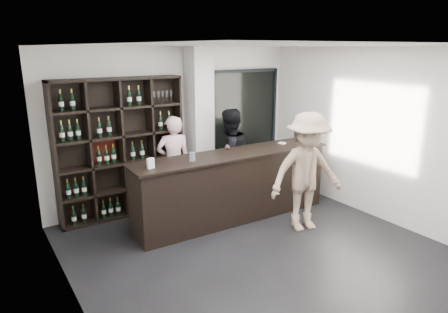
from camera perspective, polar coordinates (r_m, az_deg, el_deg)
floor at (r=5.88m, az=6.09°, el=-14.10°), size 5.00×5.50×0.01m
wine_shelf at (r=7.04m, az=-14.48°, el=1.07°), size 2.20×0.35×2.40m
structural_column at (r=7.50m, az=-3.47°, el=4.35°), size 0.40×0.40×2.90m
glass_panel at (r=8.33m, az=2.98°, el=5.12°), size 1.60×0.08×2.10m
tasting_counter at (r=6.82m, az=1.30°, el=-4.26°), size 3.56×0.73×1.17m
taster_pink at (r=7.31m, az=-7.19°, el=-0.84°), size 0.70×0.55×1.71m
taster_black at (r=7.43m, az=0.71°, el=-0.07°), size 0.95×0.78×1.81m
customer at (r=6.46m, az=11.73°, el=-2.24°), size 1.38×0.99×1.92m
wine_glass at (r=6.52m, az=0.48°, el=1.08°), size 0.10×0.10×0.19m
spit_cup at (r=6.19m, az=-4.56°, el=-0.02°), size 0.12×0.12×0.13m
napkin_stack at (r=7.37m, az=8.28°, el=1.91°), size 0.14×0.14×0.02m
card_stand at (r=5.88m, az=-10.44°, el=-0.97°), size 0.11×0.07×0.15m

